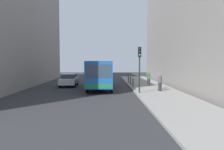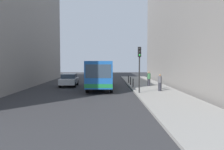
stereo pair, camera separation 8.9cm
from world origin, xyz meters
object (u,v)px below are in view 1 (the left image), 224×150
(bus, at_px, (101,72))
(car_beside_bus, at_px, (69,80))
(traffic_light, at_px, (140,61))
(bollard_mid, at_px, (130,81))
(bollard_near, at_px, (133,83))
(pedestrian_near_signal, at_px, (160,83))
(pedestrian_mid_sidewalk, at_px, (149,79))
(bollard_far, at_px, (128,79))

(bus, relative_size, car_beside_bus, 2.49)
(traffic_light, xyz_separation_m, bollard_mid, (-0.10, 7.09, -2.38))
(traffic_light, distance_m, bollard_near, 4.91)
(car_beside_bus, height_order, pedestrian_near_signal, pedestrian_near_signal)
(bollard_near, height_order, pedestrian_mid_sidewalk, pedestrian_mid_sidewalk)
(traffic_light, relative_size, bollard_near, 4.32)
(bollard_near, height_order, pedestrian_near_signal, pedestrian_near_signal)
(bus, relative_size, bollard_mid, 11.64)
(bus, distance_m, traffic_light, 6.43)
(bollard_far, bearing_deg, traffic_light, -89.42)
(pedestrian_near_signal, height_order, pedestrian_mid_sidewalk, pedestrian_mid_sidewalk)
(car_beside_bus, xyz_separation_m, bollard_far, (7.32, 2.77, -0.16))
(bus, distance_m, bollard_mid, 4.09)
(bollard_near, xyz_separation_m, pedestrian_near_signal, (2.24, -2.98, 0.32))
(bus, distance_m, bollard_near, 3.74)
(bollard_mid, distance_m, pedestrian_mid_sidewalk, 2.39)
(traffic_light, bearing_deg, pedestrian_mid_sidewalk, 72.13)
(car_beside_bus, bearing_deg, pedestrian_mid_sidewalk, 170.38)
(bollard_near, relative_size, pedestrian_near_signal, 0.59)
(bollard_mid, distance_m, pedestrian_near_signal, 6.21)
(pedestrian_near_signal, bearing_deg, bollard_mid, -137.90)
(bus, xyz_separation_m, bollard_near, (3.46, -0.91, -1.10))
(bus, distance_m, pedestrian_mid_sidewalk, 5.50)
(pedestrian_mid_sidewalk, bearing_deg, pedestrian_near_signal, -173.48)
(car_beside_bus, height_order, pedestrian_mid_sidewalk, pedestrian_mid_sidewalk)
(bus, height_order, pedestrian_near_signal, bus)
(bollard_near, bearing_deg, bollard_far, 90.00)
(traffic_light, relative_size, bollard_mid, 4.32)
(pedestrian_near_signal, bearing_deg, car_beside_bus, -100.37)
(pedestrian_mid_sidewalk, bearing_deg, bollard_near, 129.90)
(bollard_far, bearing_deg, pedestrian_mid_sidewalk, -64.56)
(bus, height_order, bollard_near, bus)
(bollard_mid, bearing_deg, pedestrian_near_signal, -68.79)
(bus, relative_size, bollard_near, 11.64)
(traffic_light, distance_m, bollard_mid, 7.48)
(bollard_far, bearing_deg, pedestrian_near_signal, -75.35)
(pedestrian_near_signal, distance_m, pedestrian_mid_sidewalk, 4.47)
(bollard_near, distance_m, pedestrian_near_signal, 3.74)
(traffic_light, distance_m, pedestrian_near_signal, 3.25)
(bollard_mid, height_order, pedestrian_mid_sidewalk, pedestrian_mid_sidewalk)
(traffic_light, xyz_separation_m, pedestrian_mid_sidewalk, (1.86, 5.77, -2.03))
(bus, height_order, bollard_far, bus)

